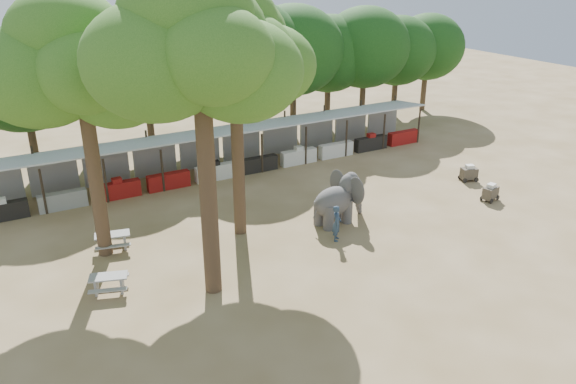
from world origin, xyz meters
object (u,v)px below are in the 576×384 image
yard_tree_back (229,46)px  yard_tree_center (193,47)px  yard_tree_left (75,63)px  cart_front (491,192)px  cart_back (469,173)px  elephant (339,199)px  picnic_table_near (109,281)px  handler (337,223)px  picnic_table_far (113,239)px

yard_tree_back → yard_tree_center: bearing=-126.9°
yard_tree_left → yard_tree_center: 5.92m
yard_tree_left → cart_front: bearing=-12.4°
cart_back → yard_tree_back: bearing=-164.1°
elephant → cart_front: 8.70m
yard_tree_center → picnic_table_near: bearing=154.8°
yard_tree_left → cart_front: (19.30, -4.25, -7.74)m
handler → cart_front: handler is taller
yard_tree_left → cart_front: 21.22m
elephant → picnic_table_near: size_ratio=1.81×
yard_tree_back → handler: yard_tree_back is taller
picnic_table_near → cart_back: 20.94m
elephant → picnic_table_far: 10.60m
elephant → picnic_table_far: bearing=156.9°
handler → picnic_table_near: (-10.04, 0.66, -0.38)m
handler → yard_tree_center: bearing=135.6°
yard_tree_back → cart_front: 15.90m
elephant → picnic_table_far: (-10.28, 2.51, -0.71)m
elephant → cart_back: (9.63, 0.85, -0.72)m
yard_tree_back → picnic_table_far: (-5.47, 1.04, -8.06)m
yard_tree_center → elephant: bearing=18.0°
yard_tree_back → cart_back: 16.55m
yard_tree_back → cart_back: (14.44, -0.62, -8.07)m
yard_tree_back → cart_front: bearing=-13.7°
elephant → picnic_table_near: (-11.23, -0.93, -0.73)m
elephant → picnic_table_far: elephant is taller
yard_tree_center → yard_tree_back: size_ratio=1.06×
cart_back → picnic_table_far: bearing=-166.5°
elephant → cart_back: bearing=-4.4°
picnic_table_far → cart_back: 19.98m
cart_back → yard_tree_left: bearing=-166.2°
elephant → yard_tree_back: bearing=153.7°
yard_tree_center → picnic_table_far: 10.37m
picnic_table_near → cart_front: 19.74m
cart_front → picnic_table_near: bearing=163.5°
yard_tree_back → cart_back: yard_tree_back is taller
cart_back → yard_tree_center: bearing=-150.7°
elephant → cart_front: size_ratio=2.95×
yard_tree_left → handler: yard_tree_left is taller
handler → cart_front: 9.69m
yard_tree_back → picnic_table_near: yard_tree_back is taller
handler → cart_back: handler is taller
yard_tree_back → picnic_table_near: (-6.42, -2.39, -8.08)m
picnic_table_near → yard_tree_center: bearing=-6.7°
yard_tree_left → handler: bearing=-22.9°
cart_front → cart_back: cart_back is taller
picnic_table_far → cart_front: 19.25m
yard_tree_left → picnic_table_near: bearing=-97.1°
picnic_table_far → cart_back: bearing=7.6°
yard_tree_left → elephant: 13.12m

